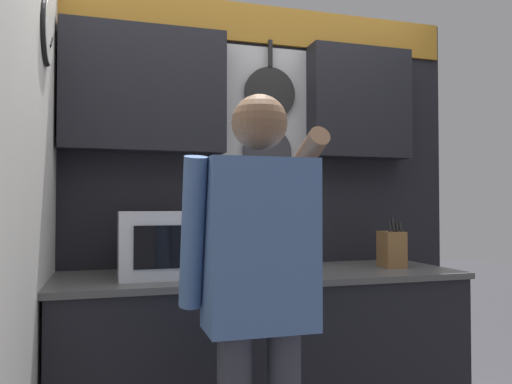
% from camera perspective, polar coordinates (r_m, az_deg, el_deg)
% --- Properties ---
extents(base_cabinet_counter, '(1.99, 0.67, 0.89)m').
position_cam_1_polar(base_cabinet_counter, '(2.62, 0.72, -18.92)').
color(base_cabinet_counter, black).
rests_on(base_cabinet_counter, ground_plane).
extents(back_wall_unit, '(2.56, 0.20, 2.37)m').
position_cam_1_polar(back_wall_unit, '(2.79, -1.34, 3.19)').
color(back_wall_unit, black).
rests_on(back_wall_unit, ground_plane).
extents(side_wall, '(0.07, 1.60, 2.37)m').
position_cam_1_polar(side_wall, '(2.03, -24.32, -2.18)').
color(side_wall, silver).
rests_on(side_wall, ground_plane).
extents(microwave, '(0.52, 0.36, 0.30)m').
position_cam_1_polar(microwave, '(2.40, -9.18, -5.85)').
color(microwave, silver).
rests_on(microwave, base_cabinet_counter).
extents(knife_block, '(0.13, 0.16, 0.27)m').
position_cam_1_polar(knife_block, '(2.80, 15.24, -6.28)').
color(knife_block, brown).
rests_on(knife_block, base_cabinet_counter).
extents(utensil_crock, '(0.11, 0.11, 0.35)m').
position_cam_1_polar(utensil_crock, '(2.49, 0.08, -7.21)').
color(utensil_crock, white).
rests_on(utensil_crock, base_cabinet_counter).
extents(person, '(0.54, 0.61, 1.62)m').
position_cam_1_polar(person, '(1.78, 0.31, -10.17)').
color(person, '#383842').
rests_on(person, ground_plane).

